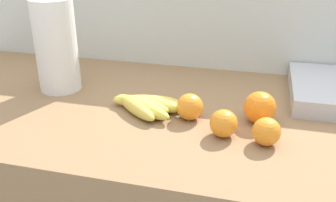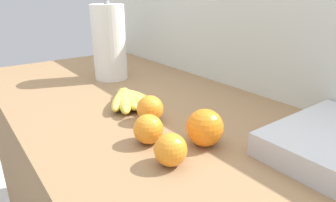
% 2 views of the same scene
% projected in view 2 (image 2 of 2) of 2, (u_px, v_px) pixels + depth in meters
% --- Properties ---
extents(wall_back, '(2.20, 0.06, 1.30)m').
position_uv_depth(wall_back, '(254.00, 157.00, 1.06)').
color(wall_back, silver).
rests_on(wall_back, ground).
extents(banana_bunch, '(0.20, 0.15, 0.04)m').
position_uv_depth(banana_bunch, '(130.00, 99.00, 0.86)').
color(banana_bunch, '#E3C54C').
rests_on(banana_bunch, counter).
extents(orange_back_left, '(0.08, 0.08, 0.08)m').
position_uv_depth(orange_back_left, '(205.00, 128.00, 0.63)').
color(orange_back_left, orange).
rests_on(orange_back_left, counter).
extents(orange_front, '(0.06, 0.06, 0.06)m').
position_uv_depth(orange_front, '(171.00, 150.00, 0.56)').
color(orange_front, orange).
rests_on(orange_front, counter).
extents(orange_back_right, '(0.07, 0.07, 0.07)m').
position_uv_depth(orange_back_right, '(150.00, 109.00, 0.75)').
color(orange_back_right, orange).
rests_on(orange_back_right, counter).
extents(orange_right, '(0.07, 0.07, 0.07)m').
position_uv_depth(orange_right, '(148.00, 129.00, 0.64)').
color(orange_right, orange).
rests_on(orange_right, counter).
extents(paper_towel_roll, '(0.12, 0.12, 0.30)m').
position_uv_depth(paper_towel_roll, '(109.00, 43.00, 1.08)').
color(paper_towel_roll, white).
rests_on(paper_towel_roll, counter).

